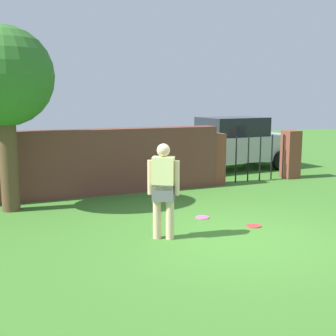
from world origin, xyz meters
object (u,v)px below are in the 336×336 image
Objects in this scene: frisbee_pink at (202,217)px; car at (232,143)px; tree at (4,79)px; frisbee_red at (254,226)px; person at (163,187)px.

car is at bearing 53.95° from frisbee_pink.
car is 6.20m from frisbee_pink.
frisbee_red is (4.08, -2.97, -2.72)m from tree.
frisbee_red is at bearing -55.40° from frisbee_pink.
person is at bearing -179.71° from frisbee_red.
person is 7.58m from car.
tree reaches higher than frisbee_pink.
frisbee_pink is at bearing -30.93° from tree.
person is (2.27, -2.98, -1.83)m from tree.
frisbee_pink is at bearing 124.60° from frisbee_red.
person is at bearing 46.00° from car.
car is at bearing -98.30° from person.
car is at bearing 22.17° from tree.
tree reaches higher than person.
frisbee_pink and frisbee_red have the same top height.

